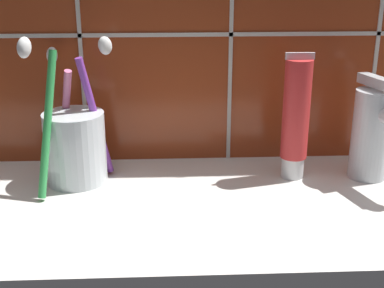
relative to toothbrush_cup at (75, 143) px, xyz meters
The scene contains 4 objects.
sink_counter 19.84cm from the toothbrush_cup, 21.54° to the right, with size 76.30×28.68×2.00cm, color silver.
toothbrush_cup is the anchor object (origin of this frame).
toothpaste_tube 27.01cm from the toothbrush_cup, ahead, with size 3.44×3.28×15.70cm.
sink_faucet 36.48cm from the toothbrush_cup, ahead, with size 5.71×11.68×12.78cm.
Camera 1 is at (-6.30, -54.40, 28.83)cm, focal length 50.00 mm.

